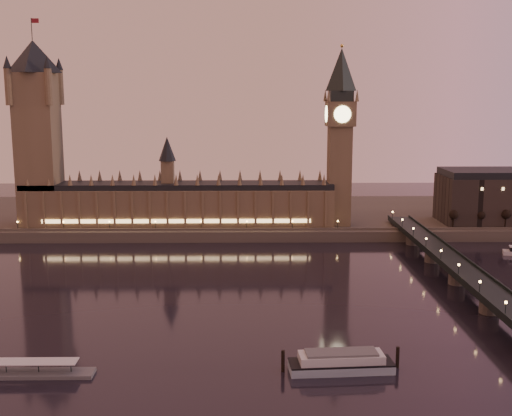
% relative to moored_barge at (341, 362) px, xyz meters
% --- Properties ---
extents(ground, '(700.00, 700.00, 0.00)m').
position_rel_moored_barge_xyz_m(ground, '(-28.33, 70.14, -2.78)').
color(ground, black).
rests_on(ground, ground).
extents(far_embankment, '(560.00, 130.00, 6.00)m').
position_rel_moored_barge_xyz_m(far_embankment, '(1.67, 235.14, 0.22)').
color(far_embankment, '#423D35').
rests_on(far_embankment, ground).
extents(palace_of_westminster, '(180.00, 26.62, 52.00)m').
position_rel_moored_barge_xyz_m(palace_of_westminster, '(-68.46, 191.13, 18.93)').
color(palace_of_westminster, brown).
rests_on(palace_of_westminster, ground).
extents(victoria_tower, '(31.68, 31.68, 118.00)m').
position_rel_moored_barge_xyz_m(victoria_tower, '(-148.33, 191.14, 63.01)').
color(victoria_tower, brown).
rests_on(victoria_tower, ground).
extents(big_ben, '(17.68, 17.68, 104.00)m').
position_rel_moored_barge_xyz_m(big_ben, '(25.65, 191.13, 61.17)').
color(big_ben, brown).
rests_on(big_ben, ground).
extents(westminster_bridge, '(13.20, 260.00, 15.30)m').
position_rel_moored_barge_xyz_m(westminster_bridge, '(63.28, 70.14, 2.74)').
color(westminster_bridge, black).
rests_on(westminster_bridge, ground).
extents(bare_tree_0, '(5.43, 5.43, 11.05)m').
position_rel_moored_barge_xyz_m(bare_tree_0, '(88.92, 179.14, 11.45)').
color(bare_tree_0, black).
rests_on(bare_tree_0, ground).
extents(bare_tree_1, '(5.43, 5.43, 11.05)m').
position_rel_moored_barge_xyz_m(bare_tree_1, '(104.33, 179.14, 11.45)').
color(bare_tree_1, black).
rests_on(bare_tree_1, ground).
extents(bare_tree_2, '(5.43, 5.43, 11.05)m').
position_rel_moored_barge_xyz_m(bare_tree_2, '(119.74, 179.14, 11.45)').
color(bare_tree_2, black).
rests_on(bare_tree_2, ground).
extents(moored_barge, '(35.87, 10.75, 6.59)m').
position_rel_moored_barge_xyz_m(moored_barge, '(0.00, 0.00, 0.00)').
color(moored_barge, '#99B2C3').
rests_on(moored_barge, ground).
extents(pontoon_pier, '(39.90, 6.65, 10.64)m').
position_rel_moored_barge_xyz_m(pontoon_pier, '(-93.46, -1.96, -1.63)').
color(pontoon_pier, '#595B5E').
rests_on(pontoon_pier, ground).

